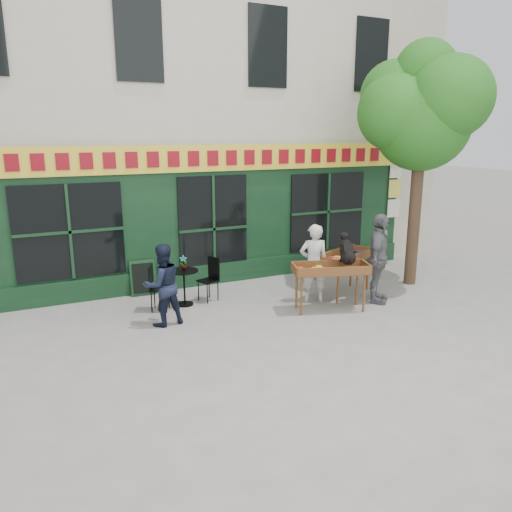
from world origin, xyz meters
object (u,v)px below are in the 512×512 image
object	(u,v)px
dog	(347,248)
bistro_table	(184,280)
book_cart_center	(331,272)
book_cart_right	(346,259)
woman	(314,263)
man_left	(162,285)
man_right	(378,259)

from	to	relation	value
dog	bistro_table	xyz separation A→B (m)	(-2.95, 1.64, -0.75)
book_cart_center	bistro_table	xyz separation A→B (m)	(-2.60, 1.59, -0.28)
book_cart_right	bistro_table	world-z (taller)	book_cart_right
book_cart_center	dog	distance (m)	0.59
woman	book_cart_right	size ratio (longest dim) A/B	1.04
book_cart_center	bistro_table	size ratio (longest dim) A/B	2.13
woman	bistro_table	xyz separation A→B (m)	(-2.60, 0.94, -0.30)
dog	book_cart_right	distance (m)	1.07
woman	bistro_table	bearing A→B (deg)	-2.34
book_cart_right	bistro_table	xyz separation A→B (m)	(-3.49, 0.85, -0.28)
bistro_table	man_left	world-z (taller)	man_left
dog	man_right	bearing A→B (deg)	20.19
man_right	bistro_table	world-z (taller)	man_right
dog	book_cart_right	world-z (taller)	dog
dog	man_left	xyz separation A→B (m)	(-3.65, 0.74, -0.50)
book_cart_right	woman	bearing A→B (deg)	162.00
book_cart_center	bistro_table	distance (m)	3.06
book_cart_right	bistro_table	size ratio (longest dim) A/B	2.14
book_cart_center	dog	xyz separation A→B (m)	(0.35, -0.05, 0.47)
dog	book_cart_right	bearing A→B (deg)	72.98
book_cart_right	man_left	size ratio (longest dim) A/B	1.03
woman	man_right	bearing A→B (deg)	168.60
book_cart_center	dog	world-z (taller)	dog
book_cart_center	man_right	size ratio (longest dim) A/B	0.84
man_left	man_right	bearing A→B (deg)	161.86
man_right	bistro_table	distance (m)	4.14
bistro_table	man_left	bearing A→B (deg)	-127.87
dog	man_left	size ratio (longest dim) A/B	0.38
woman	man_right	xyz separation A→B (m)	(1.19, -0.66, 0.11)
man_right	man_left	bearing A→B (deg)	127.46
woman	man_right	world-z (taller)	man_right
woman	bistro_table	world-z (taller)	woman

